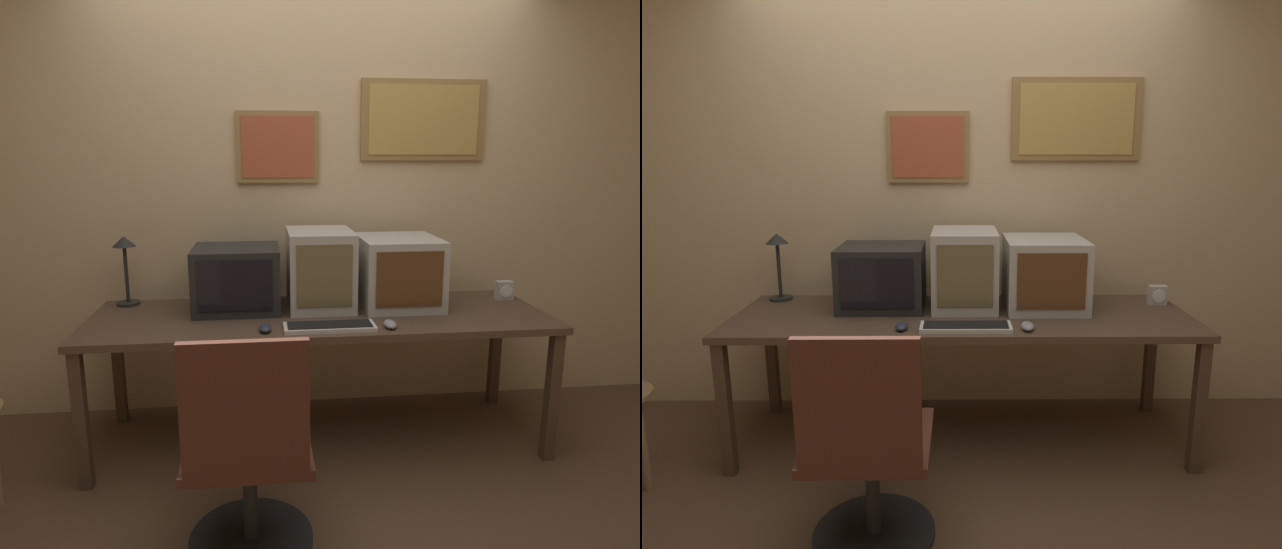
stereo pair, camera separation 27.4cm
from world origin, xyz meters
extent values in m
plane|color=brown|center=(0.00, 0.00, 0.00)|extent=(14.00, 14.00, 0.00)
cube|color=#D1B284|center=(0.00, 1.29, 1.30)|extent=(8.00, 0.05, 2.60)
cube|color=olive|center=(-0.19, 1.25, 1.57)|extent=(0.47, 0.02, 0.40)
cube|color=#AD4C2D|center=(-0.19, 1.23, 1.57)|extent=(0.41, 0.01, 0.34)
cube|color=olive|center=(0.65, 1.25, 1.73)|extent=(0.74, 0.02, 0.45)
cube|color=#B79347|center=(0.65, 1.23, 1.73)|extent=(0.65, 0.01, 0.39)
cube|color=#4C3828|center=(0.00, 0.79, 0.70)|extent=(2.36, 0.76, 0.04)
cube|color=#4C3828|center=(-1.13, 0.46, 0.34)|extent=(0.06, 0.06, 0.68)
cube|color=#4C3828|center=(1.13, 0.46, 0.34)|extent=(0.06, 0.06, 0.68)
cube|color=#4C3828|center=(-1.13, 1.12, 0.34)|extent=(0.06, 0.06, 0.68)
cube|color=#4C3828|center=(1.13, 1.12, 0.34)|extent=(0.06, 0.06, 0.68)
cube|color=black|center=(-0.43, 0.93, 0.88)|extent=(0.45, 0.40, 0.34)
cube|color=black|center=(-0.43, 0.72, 0.89)|extent=(0.37, 0.01, 0.26)
cube|color=#B7B2A8|center=(0.01, 0.94, 0.92)|extent=(0.34, 0.44, 0.42)
cube|color=brown|center=(0.01, 0.71, 0.93)|extent=(0.28, 0.01, 0.32)
cube|color=#B7B2A8|center=(0.45, 0.92, 0.90)|extent=(0.42, 0.47, 0.38)
cube|color=#563319|center=(0.45, 0.68, 0.91)|extent=(0.35, 0.01, 0.29)
cube|color=beige|center=(0.02, 0.52, 0.73)|extent=(0.44, 0.15, 0.02)
cube|color=black|center=(0.02, 0.52, 0.74)|extent=(0.40, 0.12, 0.00)
ellipsoid|color=gray|center=(0.31, 0.51, 0.73)|extent=(0.06, 0.11, 0.04)
ellipsoid|color=#282D3D|center=(-0.29, 0.52, 0.73)|extent=(0.06, 0.11, 0.03)
cube|color=#B7B2AD|center=(1.09, 0.96, 0.77)|extent=(0.10, 0.05, 0.11)
cylinder|color=white|center=(1.09, 0.93, 0.77)|extent=(0.07, 0.00, 0.07)
cylinder|color=black|center=(-1.04, 1.08, 0.72)|extent=(0.13, 0.13, 0.02)
cylinder|color=black|center=(-1.04, 1.08, 0.89)|extent=(0.02, 0.02, 0.32)
cone|color=black|center=(-1.04, 1.08, 1.07)|extent=(0.13, 0.13, 0.06)
cylinder|color=black|center=(-0.36, 0.01, 0.01)|extent=(0.50, 0.50, 0.03)
cylinder|color=#282828|center=(-0.36, 0.01, 0.22)|extent=(0.06, 0.06, 0.39)
cube|color=#472319|center=(-0.36, 0.01, 0.43)|extent=(0.47, 0.47, 0.04)
cube|color=#472319|center=(-0.36, -0.21, 0.69)|extent=(0.44, 0.04, 0.48)
cylinder|color=#8E6B47|center=(-1.46, 0.33, 0.23)|extent=(0.04, 0.04, 0.45)
camera|label=1|loc=(-0.30, -1.89, 1.51)|focal=30.00mm
camera|label=2|loc=(-0.02, -1.90, 1.51)|focal=30.00mm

